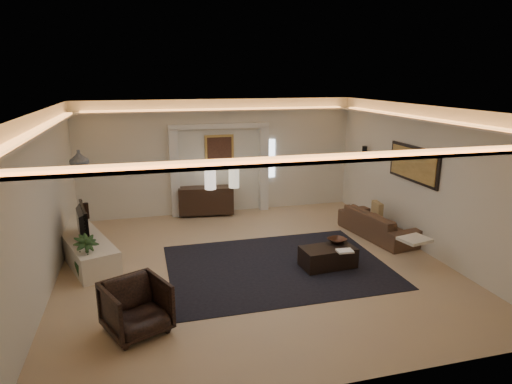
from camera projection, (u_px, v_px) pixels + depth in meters
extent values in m
plane|color=tan|center=(254.00, 264.00, 8.31)|extent=(7.00, 7.00, 0.00)
plane|color=white|center=(254.00, 109.00, 7.57)|extent=(7.00, 7.00, 0.00)
plane|color=silver|center=(219.00, 157.00, 11.21)|extent=(7.00, 0.00, 7.00)
plane|color=silver|center=(337.00, 270.00, 4.67)|extent=(7.00, 0.00, 7.00)
plane|color=silver|center=(43.00, 204.00, 7.07)|extent=(0.00, 7.00, 7.00)
plane|color=silver|center=(423.00, 179.00, 8.81)|extent=(0.00, 7.00, 7.00)
cube|color=silver|center=(254.00, 125.00, 7.64)|extent=(7.00, 7.00, 0.04)
cube|color=white|center=(270.00, 159.00, 11.55)|extent=(0.25, 0.03, 1.00)
cube|color=black|center=(277.00, 266.00, 8.22)|extent=(4.00, 3.00, 0.01)
cube|color=silver|center=(175.00, 174.00, 10.92)|extent=(0.22, 0.20, 2.20)
cube|color=silver|center=(264.00, 169.00, 11.49)|extent=(0.22, 0.20, 2.20)
cube|color=silver|center=(219.00, 126.00, 10.91)|extent=(2.52, 0.20, 0.12)
cube|color=tan|center=(219.00, 149.00, 11.13)|extent=(0.74, 0.04, 0.74)
cube|color=#4C2D1E|center=(220.00, 150.00, 11.11)|extent=(0.62, 0.02, 0.62)
cube|color=black|center=(414.00, 164.00, 9.02)|extent=(0.04, 1.64, 0.74)
cube|color=tan|center=(413.00, 164.00, 9.01)|extent=(0.02, 1.50, 0.62)
cylinder|color=black|center=(365.00, 151.00, 10.78)|extent=(0.12, 0.12, 0.22)
cube|color=silver|center=(60.00, 174.00, 8.34)|extent=(0.10, 0.55, 0.04)
cube|color=black|center=(206.00, 200.00, 11.14)|extent=(1.41, 0.57, 0.68)
cylinder|color=white|center=(210.00, 175.00, 10.79)|extent=(0.37, 0.37, 0.62)
cylinder|color=beige|center=(234.00, 174.00, 10.94)|extent=(0.30, 0.30, 0.58)
cube|color=beige|center=(83.00, 246.00, 8.60)|extent=(1.56, 2.79, 0.51)
imported|color=black|center=(78.00, 224.00, 8.21)|extent=(1.10, 0.35, 0.63)
cylinder|color=black|center=(86.00, 211.00, 9.42)|extent=(0.14, 0.14, 0.34)
imported|color=#42515E|center=(79.00, 160.00, 8.61)|extent=(0.40, 0.40, 0.38)
imported|color=#223E1C|center=(87.00, 257.00, 7.64)|extent=(0.62, 0.62, 0.79)
imported|color=#4F3021|center=(378.00, 224.00, 9.70)|extent=(2.07, 1.07, 0.58)
cube|color=beige|center=(415.00, 239.00, 8.05)|extent=(0.60, 0.53, 0.06)
cube|color=#A38553|center=(377.00, 210.00, 9.79)|extent=(0.15, 0.39, 0.38)
cube|color=black|center=(328.00, 257.00, 8.14)|extent=(1.02, 0.61, 0.37)
imported|color=#3B2217|center=(337.00, 239.00, 8.33)|extent=(0.42, 0.42, 0.08)
cube|color=white|center=(345.00, 250.00, 7.89)|extent=(0.30, 0.22, 0.03)
imported|color=black|center=(136.00, 307.00, 6.03)|extent=(1.06, 1.07, 0.74)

